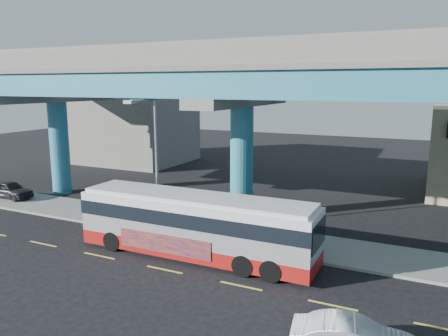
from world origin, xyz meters
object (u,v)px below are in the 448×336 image
at_px(street_lamp, 150,146).
at_px(stop_sign, 283,217).
at_px(parked_car, 10,189).
at_px(transit_bus, 196,223).

relative_size(street_lamp, stop_sign, 3.16).
distance_m(street_lamp, stop_sign, 8.39).
bearing_deg(stop_sign, parked_car, 167.30).
bearing_deg(parked_car, stop_sign, -93.82).
height_order(transit_bus, street_lamp, street_lamp).
height_order(transit_bus, parked_car, transit_bus).
relative_size(parked_car, street_lamp, 0.49).
bearing_deg(transit_bus, stop_sign, 30.76).
distance_m(transit_bus, parked_car, 18.86).
xyz_separation_m(parked_car, street_lamp, (14.70, -2.12, 4.49)).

